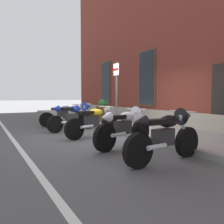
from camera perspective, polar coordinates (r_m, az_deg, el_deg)
name	(u,v)px	position (r m, az deg, el deg)	size (l,w,h in m)	color
ground_plane	(119,135)	(8.07, 1.73, -5.42)	(140.00, 140.00, 0.00)	#4C4C4F
sidewalk	(151,130)	(8.79, 9.23, -4.25)	(26.50, 2.65, 0.14)	gray
lane_stripe	(16,144)	(7.05, -21.57, -6.99)	(26.50, 0.12, 0.01)	silver
motorcycle_grey_naked	(64,115)	(10.64, -11.14, -0.71)	(0.62, 2.14, 0.94)	black
motorcycle_blue_sport	(75,115)	(9.15, -8.71, -0.73)	(0.87, 2.08, 1.06)	black
motorcycle_yellow_naked	(94,122)	(7.62, -4.34, -2.32)	(0.82, 2.03, 0.96)	black
motorcycle_white_sport	(126,125)	(6.12, 3.35, -3.09)	(0.84, 1.96, 1.02)	black
motorcycle_black_sport	(168,133)	(4.87, 12.91, -4.80)	(0.63, 2.03, 1.05)	black
parking_sign	(116,85)	(9.10, 1.02, 6.24)	(0.36, 0.07, 2.38)	#4C4C51
barrel_planter	(103,111)	(11.22, -2.23, 0.13)	(0.61, 0.61, 1.02)	brown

